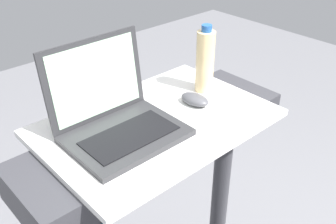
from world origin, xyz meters
TOP-DOWN VIEW (x-y plane):
  - desk_board at (0.00, 0.70)m, footprint 0.69×0.47m
  - laptop at (-0.13, 0.73)m, footprint 0.32×0.27m
  - computer_mouse at (0.15, 0.69)m, footprint 0.07×0.11m
  - water_bottle at (0.25, 0.74)m, footprint 0.06×0.06m

SIDE VIEW (x-z plane):
  - desk_board at x=0.00m, z-range 1.15..1.17m
  - computer_mouse at x=0.15m, z-range 1.17..1.21m
  - laptop at x=-0.13m, z-range 1.10..1.35m
  - water_bottle at x=0.25m, z-range 1.17..1.40m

